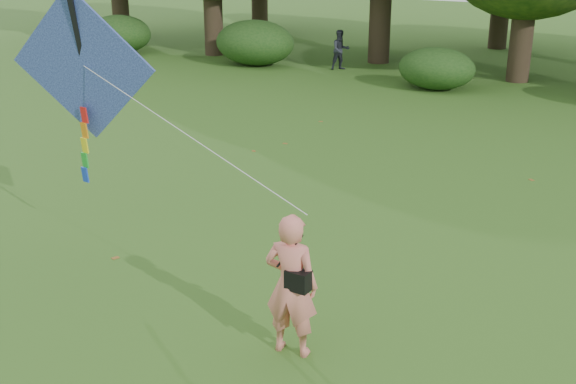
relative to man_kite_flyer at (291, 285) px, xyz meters
The scene contains 7 objects.
ground 1.15m from the man_kite_flyer, 139.76° to the right, with size 100.00×100.00×0.00m, color #265114.
man_kite_flyer is the anchor object (origin of this frame).
bystander_left 20.40m from the man_kite_flyer, 116.38° to the left, with size 0.75×0.58×1.54m, color #272A34.
crossbody_bag 0.17m from the man_kite_flyer, 14.61° to the right, with size 0.43×0.20×0.73m.
flying_kite 5.08m from the man_kite_flyer, 166.95° to the left, with size 5.98×1.46×3.23m.
shrub_band 17.22m from the man_kite_flyer, 94.07° to the left, with size 39.15×3.22×1.88m.
fallen_leaves 4.10m from the man_kite_flyer, 111.80° to the left, with size 9.26×13.84×0.01m.
Camera 1 is at (4.73, -6.42, 5.08)m, focal length 45.00 mm.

